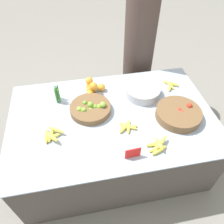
# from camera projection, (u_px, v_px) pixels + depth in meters

# --- Properties ---
(ground_plane) EXTENTS (12.00, 12.00, 0.00)m
(ground_plane) POSITION_uv_depth(u_px,v_px,m) (112.00, 156.00, 2.35)
(ground_plane) COLOR gray
(market_table) EXTENTS (1.78, 1.14, 0.64)m
(market_table) POSITION_uv_depth(u_px,v_px,m) (112.00, 138.00, 2.12)
(market_table) COLOR #4C4742
(market_table) RESTS_ON ground_plane
(lime_bowl) EXTENTS (0.36, 0.36, 0.10)m
(lime_bowl) POSITION_uv_depth(u_px,v_px,m) (91.00, 108.00, 1.91)
(lime_bowl) COLOR brown
(lime_bowl) RESTS_ON market_table
(tomato_basket) EXTENTS (0.38, 0.38, 0.10)m
(tomato_basket) POSITION_uv_depth(u_px,v_px,m) (179.00, 114.00, 1.86)
(tomato_basket) COLOR brown
(tomato_basket) RESTS_ON market_table
(orange_pile) EXTENTS (0.19, 0.20, 0.13)m
(orange_pile) POSITION_uv_depth(u_px,v_px,m) (92.00, 87.00, 2.08)
(orange_pile) COLOR orange
(orange_pile) RESTS_ON market_table
(metal_bowl) EXTENTS (0.32, 0.32, 0.09)m
(metal_bowl) POSITION_uv_depth(u_px,v_px,m) (143.00, 91.00, 2.05)
(metal_bowl) COLOR #B7B7BF
(metal_bowl) RESTS_ON market_table
(price_sign) EXTENTS (0.12, 0.01, 0.10)m
(price_sign) POSITION_uv_depth(u_px,v_px,m) (133.00, 153.00, 1.57)
(price_sign) COLOR red
(price_sign) RESTS_ON market_table
(veg_bundle) EXTENTS (0.04, 0.07, 0.15)m
(veg_bundle) POSITION_uv_depth(u_px,v_px,m) (57.00, 94.00, 1.97)
(veg_bundle) COLOR #4C8E42
(veg_bundle) RESTS_ON market_table
(banana_bunch_middle_left) EXTENTS (0.17, 0.15, 0.03)m
(banana_bunch_middle_left) POSITION_uv_depth(u_px,v_px,m) (127.00, 126.00, 1.79)
(banana_bunch_middle_left) COLOR #EFDB4C
(banana_bunch_middle_left) RESTS_ON market_table
(banana_bunch_back_center) EXTENTS (0.18, 0.15, 0.06)m
(banana_bunch_back_center) POSITION_uv_depth(u_px,v_px,m) (158.00, 146.00, 1.64)
(banana_bunch_back_center) COLOR #EFDB4C
(banana_bunch_back_center) RESTS_ON market_table
(banana_bunch_middle_right) EXTENTS (0.17, 0.19, 0.06)m
(banana_bunch_middle_right) POSITION_uv_depth(u_px,v_px,m) (51.00, 135.00, 1.71)
(banana_bunch_middle_right) COLOR #EFDB4C
(banana_bunch_middle_right) RESTS_ON market_table
(banana_bunch_front_left) EXTENTS (0.15, 0.17, 0.03)m
(banana_bunch_front_left) POSITION_uv_depth(u_px,v_px,m) (170.00, 85.00, 2.16)
(banana_bunch_front_left) COLOR #EFDB4C
(banana_bunch_front_left) RESTS_ON market_table
(vendor_person) EXTENTS (0.34, 0.34, 1.72)m
(vendor_person) POSITION_uv_depth(u_px,v_px,m) (139.00, 45.00, 2.42)
(vendor_person) COLOR #473833
(vendor_person) RESTS_ON ground_plane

